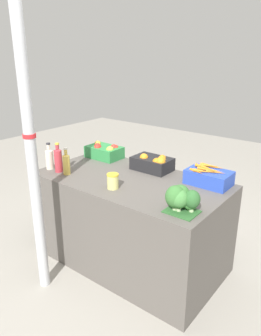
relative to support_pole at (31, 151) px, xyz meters
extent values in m
plane|color=gray|center=(0.36, 0.72, -1.18)|extent=(10.00, 10.00, 0.00)
cube|color=#56514C|center=(0.36, 0.72, -0.77)|extent=(1.65, 0.89, 0.83)
cylinder|color=#B7BABF|center=(0.00, 0.00, 0.00)|extent=(0.08, 0.08, 2.36)
cylinder|color=red|center=(0.00, 0.00, 0.12)|extent=(0.09, 0.09, 0.03)
cube|color=#2D8442|center=(-0.22, 1.02, -0.29)|extent=(0.36, 0.23, 0.12)
sphere|color=red|center=(-0.25, 0.97, -0.25)|extent=(0.07, 0.07, 0.07)
sphere|color=red|center=(-0.28, 0.99, -0.24)|extent=(0.08, 0.08, 0.08)
sphere|color=red|center=(-0.25, 0.95, -0.24)|extent=(0.06, 0.06, 0.06)
sphere|color=gold|center=(-0.35, 1.06, -0.24)|extent=(0.07, 0.07, 0.07)
sphere|color=red|center=(-0.12, 1.06, -0.24)|extent=(0.06, 0.06, 0.06)
sphere|color=#9EBC42|center=(-0.10, 0.98, -0.24)|extent=(0.08, 0.08, 0.08)
sphere|color=red|center=(-0.12, 1.08, -0.25)|extent=(0.08, 0.08, 0.08)
cube|color=black|center=(0.38, 1.02, -0.29)|extent=(0.36, 0.23, 0.12)
sphere|color=orange|center=(0.47, 1.03, -0.25)|extent=(0.09, 0.09, 0.09)
sphere|color=orange|center=(0.51, 0.97, -0.24)|extent=(0.09, 0.09, 0.09)
sphere|color=orange|center=(0.47, 0.97, -0.25)|extent=(0.09, 0.09, 0.09)
sphere|color=orange|center=(0.32, 0.98, -0.24)|extent=(0.08, 0.08, 0.08)
sphere|color=orange|center=(0.45, 1.09, -0.25)|extent=(0.07, 0.07, 0.07)
cube|color=#2847B7|center=(0.95, 1.02, -0.29)|extent=(0.36, 0.23, 0.12)
cone|color=orange|center=(0.93, 0.98, -0.22)|extent=(0.14, 0.04, 0.03)
cone|color=orange|center=(1.01, 1.00, -0.22)|extent=(0.16, 0.06, 0.03)
cone|color=orange|center=(0.88, 0.93, -0.23)|extent=(0.14, 0.06, 0.02)
cone|color=orange|center=(0.88, 1.03, -0.22)|extent=(0.14, 0.04, 0.03)
cone|color=orange|center=(0.91, 1.11, -0.22)|extent=(0.14, 0.05, 0.03)
cone|color=orange|center=(0.92, 0.94, -0.22)|extent=(0.14, 0.06, 0.03)
cone|color=orange|center=(0.92, 1.09, -0.22)|extent=(0.16, 0.07, 0.03)
cone|color=orange|center=(0.96, 0.99, -0.21)|extent=(0.15, 0.07, 0.03)
cone|color=orange|center=(0.98, 1.03, -0.23)|extent=(0.15, 0.03, 0.02)
cone|color=orange|center=(0.96, 1.11, -0.23)|extent=(0.16, 0.05, 0.02)
cube|color=#2D602D|center=(1.02, 0.45, -0.35)|extent=(0.22, 0.18, 0.01)
ellipsoid|color=#387033|center=(0.97, 0.44, -0.25)|extent=(0.14, 0.14, 0.16)
cylinder|color=#B2C693|center=(0.97, 0.44, -0.33)|extent=(0.03, 0.03, 0.02)
ellipsoid|color=#387033|center=(0.98, 0.49, -0.25)|extent=(0.14, 0.14, 0.14)
cylinder|color=#B2C693|center=(0.98, 0.49, -0.33)|extent=(0.03, 0.03, 0.02)
ellipsoid|color=#427F3D|center=(1.00, 0.44, -0.25)|extent=(0.13, 0.13, 0.13)
cylinder|color=#B2C693|center=(1.00, 0.44, -0.33)|extent=(0.03, 0.03, 0.02)
ellipsoid|color=#2D602D|center=(1.08, 0.48, -0.25)|extent=(0.11, 0.11, 0.13)
cylinder|color=#B2C693|center=(1.08, 0.48, -0.33)|extent=(0.03, 0.03, 0.02)
ellipsoid|color=#427F3D|center=(1.06, 0.50, -0.28)|extent=(0.11, 0.11, 0.12)
cylinder|color=#B2C693|center=(1.06, 0.50, -0.33)|extent=(0.03, 0.03, 0.02)
cylinder|color=beige|center=(-0.39, 0.46, -0.27)|extent=(0.07, 0.07, 0.18)
cone|color=beige|center=(-0.39, 0.46, -0.17)|extent=(0.07, 0.07, 0.02)
cylinder|color=beige|center=(-0.39, 0.46, -0.14)|extent=(0.03, 0.03, 0.04)
cylinder|color=#2D2D33|center=(-0.39, 0.46, -0.11)|extent=(0.04, 0.04, 0.01)
cylinder|color=#B2333D|center=(-0.26, 0.46, -0.25)|extent=(0.07, 0.07, 0.20)
cone|color=#B2333D|center=(-0.26, 0.46, -0.14)|extent=(0.07, 0.07, 0.02)
cylinder|color=#B2333D|center=(-0.26, 0.46, -0.12)|extent=(0.03, 0.03, 0.04)
cylinder|color=gold|center=(-0.26, 0.46, -0.09)|extent=(0.04, 0.04, 0.01)
cylinder|color=gold|center=(-0.16, 0.46, -0.27)|extent=(0.06, 0.06, 0.17)
cone|color=gold|center=(-0.16, 0.46, -0.17)|extent=(0.06, 0.06, 0.02)
cylinder|color=gold|center=(-0.16, 0.46, -0.14)|extent=(0.03, 0.03, 0.04)
cylinder|color=silver|center=(-0.16, 0.46, -0.12)|extent=(0.03, 0.03, 0.01)
cylinder|color=#D1CC75|center=(0.38, 0.47, -0.30)|extent=(0.09, 0.09, 0.11)
cylinder|color=gold|center=(0.38, 0.47, -0.24)|extent=(0.10, 0.10, 0.01)
camera|label=1|loc=(1.99, -1.36, 0.69)|focal=35.00mm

